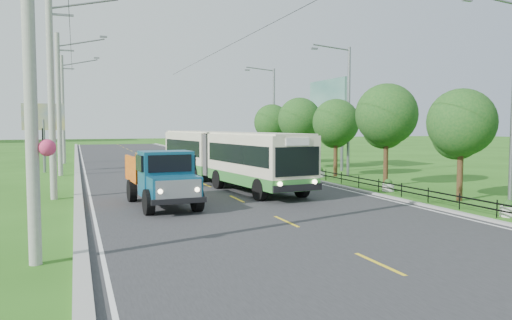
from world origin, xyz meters
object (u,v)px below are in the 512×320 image
pole_mid (59,103)px  tree_fourth (336,125)px  planter_far (276,164)px  planter_front (509,209)px  billboard_left (43,121)px  streetlight_mid (347,106)px  streetlight_far (272,111)px  billboard_right (327,104)px  tree_back (272,124)px  tree_second (460,126)px  dump_truck (162,175)px  planter_near (388,186)px  planter_mid (320,173)px  pole_near (52,93)px  pole_far (63,109)px  pole_nearest (32,71)px  tree_third (386,118)px  tree_fifth (299,122)px  streetlight_near (511,95)px  bus (226,154)px

pole_mid → tree_fourth: size_ratio=1.85×
tree_fourth → planter_far: (-1.26, 7.86, -3.30)m
planter_front → billboard_left: 31.88m
planter_far → billboard_left: billboard_left is taller
streetlight_mid → streetlight_far: (0.00, 14.00, 0.00)m
billboard_right → tree_back: bearing=111.7°
tree_second → dump_truck: size_ratio=0.88×
planter_near → planter_mid: (0.00, 8.00, 0.00)m
tree_fourth → planter_near: size_ratio=8.06×
planter_mid → pole_mid: bearing=157.5°
tree_fourth → planter_far: 8.62m
billboard_right → billboard_left: bearing=169.6°
pole_mid → planter_near: (16.86, -15.00, -4.81)m
tree_back → billboard_right: bearing=-68.3°
tree_back → planter_near: size_ratio=8.21×
tree_back → dump_truck: tree_back is taller
pole_near → pole_far: 24.00m
pole_nearest → planter_front: (16.84, 1.00, -4.65)m
tree_third → tree_fifth: size_ratio=1.03×
streetlight_far → billboard_left: (-20.14, -4.00, -1.04)m
tree_fourth → streetlight_near: (0.79, -14.14, 1.32)m
dump_truck → streetlight_near: bearing=-23.7°
tree_fifth → planter_far: tree_fifth is taller
pole_near → streetlight_near: size_ratio=1.10×
tree_third → billboard_right: (2.44, 11.86, 1.36)m
dump_truck → tree_fourth: bearing=29.5°
streetlight_far → tree_third: bearing=-92.3°
streetlight_near → planter_near: 7.84m
planter_front → billboard_right: size_ratio=0.09×
pole_nearest → bus: 17.77m
tree_fourth → billboard_left: size_ratio=1.04×
billboard_right → bus: (-11.11, -8.26, -3.49)m
tree_second → streetlight_near: size_ratio=0.58×
pole_nearest → tree_back: size_ratio=1.82×
pole_far → planter_front: (16.86, -35.00, -4.81)m
tree_back → planter_near: 20.46m
planter_mid → billboard_left: (-18.10, 10.00, 3.58)m
pole_far → tree_third: size_ratio=1.67×
tree_fifth → pole_far: bearing=144.6°
pole_mid → planter_front: size_ratio=14.93×
planter_mid → billboard_right: 8.68m
tree_second → planter_front: size_ratio=7.91×
streetlight_mid → billboard_left: bearing=153.6°
planter_near → billboard_right: billboard_right is taller
streetlight_mid → billboard_left: (-20.14, 10.00, -1.04)m
bus → dump_truck: bus is taller
planter_near → planter_mid: same height
tree_fourth → bus: tree_fourth is taller
billboard_right → pole_mid: bearing=177.2°
tree_second → billboard_left: tree_second is taller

